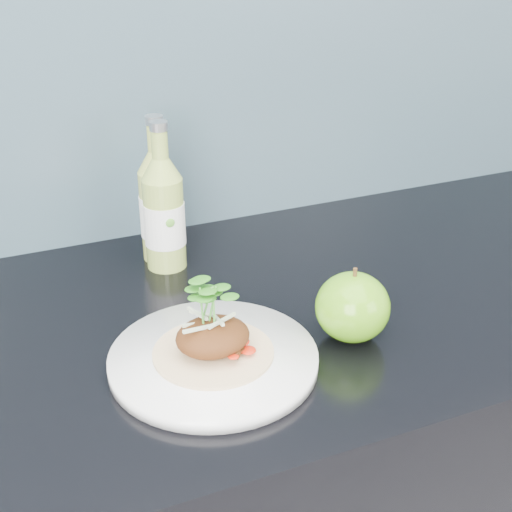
{
  "coord_description": "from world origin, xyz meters",
  "views": [
    {
      "loc": [
        -0.3,
        0.94,
        1.39
      ],
      "look_at": [
        0.01,
        1.65,
        1.0
      ],
      "focal_mm": 50.0,
      "sensor_mm": 36.0,
      "label": 1
    }
  ],
  "objects_px": {
    "green_apple": "(353,307)",
    "cider_bottle_right": "(164,214)",
    "cider_bottle_left": "(160,206)",
    "dinner_plate": "(213,359)"
  },
  "relations": [
    {
      "from": "dinner_plate",
      "to": "cider_bottle_right",
      "type": "height_order",
      "value": "cider_bottle_right"
    },
    {
      "from": "green_apple",
      "to": "cider_bottle_right",
      "type": "bearing_deg",
      "value": 119.14
    },
    {
      "from": "green_apple",
      "to": "cider_bottle_right",
      "type": "relative_size",
      "value": 0.53
    },
    {
      "from": "green_apple",
      "to": "cider_bottle_left",
      "type": "height_order",
      "value": "cider_bottle_left"
    },
    {
      "from": "green_apple",
      "to": "cider_bottle_left",
      "type": "distance_m",
      "value": 0.35
    },
    {
      "from": "cider_bottle_left",
      "to": "cider_bottle_right",
      "type": "xyz_separation_m",
      "value": [
        -0.0,
        -0.03,
        0.0
      ]
    },
    {
      "from": "dinner_plate",
      "to": "green_apple",
      "type": "xyz_separation_m",
      "value": [
        0.18,
        -0.01,
        0.04
      ]
    },
    {
      "from": "cider_bottle_right",
      "to": "dinner_plate",
      "type": "bearing_deg",
      "value": -93.65
    },
    {
      "from": "dinner_plate",
      "to": "cider_bottle_left",
      "type": "xyz_separation_m",
      "value": [
        0.03,
        0.3,
        0.08
      ]
    },
    {
      "from": "dinner_plate",
      "to": "green_apple",
      "type": "relative_size",
      "value": 2.19
    }
  ]
}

